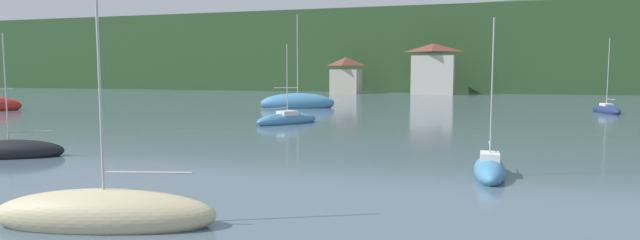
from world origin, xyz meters
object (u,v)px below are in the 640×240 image
at_px(sailboat_far_1, 606,110).
at_px(sailboat_mid_6, 489,170).
at_px(sailboat_mid_5, 9,152).
at_px(sailboat_far_10, 298,103).
at_px(shore_building_westcentral, 433,70).
at_px(sailboat_far_3, 287,120).
at_px(shore_building_west, 346,76).
at_px(sailboat_near_9, 105,214).

distance_m(sailboat_far_1, sailboat_mid_6, 37.04).
bearing_deg(sailboat_mid_5, sailboat_far_10, -121.46).
relative_size(shore_building_westcentral, sailboat_far_1, 1.16).
bearing_deg(sailboat_far_3, sailboat_mid_6, -105.67).
distance_m(shore_building_westcentral, sailboat_far_1, 40.51).
relative_size(sailboat_mid_5, sailboat_far_10, 0.57).
bearing_deg(shore_building_westcentral, shore_building_west, 179.47).
height_order(shore_building_west, sailboat_mid_6, shore_building_west).
relative_size(sailboat_mid_5, sailboat_mid_6, 0.96).
bearing_deg(shore_building_westcentral, sailboat_far_1, -60.68).
bearing_deg(sailboat_mid_6, sailboat_far_1, 161.33).
distance_m(sailboat_far_1, sailboat_far_3, 31.84).
bearing_deg(sailboat_far_1, shore_building_westcentral, 15.67).
xyz_separation_m(sailboat_far_1, sailboat_near_9, (-20.56, -45.13, 0.03)).
relative_size(shore_building_westcentral, sailboat_far_3, 1.37).
xyz_separation_m(shore_building_westcentral, sailboat_far_10, (-10.94, -37.67, -3.70)).
bearing_deg(shore_building_west, sailboat_far_10, -83.31).
bearing_deg(sailboat_far_1, sailboat_mid_6, 149.12).
bearing_deg(sailboat_mid_5, sailboat_far_1, -159.55).
height_order(sailboat_far_3, sailboat_mid_5, sailboat_far_3).
bearing_deg(sailboat_far_10, sailboat_far_3, -94.34).
xyz_separation_m(shore_building_westcentral, sailboat_mid_6, (8.78, -70.54, -3.94)).
distance_m(shore_building_westcentral, sailboat_mid_5, 73.81).
height_order(sailboat_far_1, sailboat_near_9, sailboat_far_1).
bearing_deg(sailboat_near_9, sailboat_mid_6, -149.72).
relative_size(shore_building_westcentral, sailboat_far_10, 0.81).
xyz_separation_m(shore_building_west, sailboat_far_10, (4.43, -37.81, -2.65)).
relative_size(shore_building_west, sailboat_near_9, 0.89).
height_order(shore_building_westcentral, sailboat_mid_6, shore_building_westcentral).
bearing_deg(sailboat_mid_6, shore_building_westcentral, -174.35).
xyz_separation_m(sailboat_far_1, sailboat_far_10, (-30.68, -2.51, 0.23)).
bearing_deg(sailboat_far_10, sailboat_far_1, -16.97).
height_order(sailboat_far_1, sailboat_far_3, sailboat_far_1).
distance_m(shore_building_west, sailboat_far_1, 49.87).
bearing_deg(sailboat_near_9, sailboat_far_1, -129.67).
relative_size(sailboat_far_3, sailboat_near_9, 0.87).
distance_m(shore_building_west, shore_building_westcentral, 15.41).
height_order(sailboat_mid_5, sailboat_far_10, sailboat_far_10).
height_order(sailboat_mid_5, sailboat_mid_6, sailboat_mid_6).
xyz_separation_m(sailboat_near_9, sailboat_far_10, (-10.12, 42.62, 0.20)).
bearing_deg(sailboat_far_1, sailboat_far_3, 113.01).
height_order(shore_building_westcentral, sailboat_far_10, sailboat_far_10).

